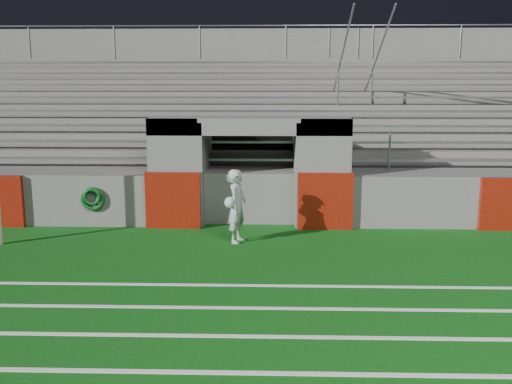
{
  "coord_description": "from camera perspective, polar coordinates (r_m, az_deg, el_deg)",
  "views": [
    {
      "loc": [
        0.54,
        -10.23,
        3.36
      ],
      "look_at": [
        0.2,
        1.8,
        1.1
      ],
      "focal_mm": 40.0,
      "sensor_mm": 36.0,
      "label": 1
    }
  ],
  "objects": [
    {
      "name": "hose_coil",
      "position": [
        14.09,
        -16.02,
        -0.62
      ],
      "size": [
        0.58,
        0.14,
        0.58
      ],
      "color": "#0D4118",
      "rests_on": "ground"
    },
    {
      "name": "stadium_structure",
      "position": [
        18.3,
        -0.07,
        4.78
      ],
      "size": [
        26.0,
        8.48,
        5.42
      ],
      "color": "#5B5956",
      "rests_on": "ground"
    },
    {
      "name": "goalkeeper_with_ball",
      "position": [
        12.27,
        -1.9,
        -1.4
      ],
      "size": [
        0.53,
        0.66,
        1.59
      ],
      "color": "#A9ADB2",
      "rests_on": "ground"
    },
    {
      "name": "ground",
      "position": [
        10.78,
        -1.35,
        -7.53
      ],
      "size": [
        90.0,
        90.0,
        0.0
      ],
      "primitive_type": "plane",
      "color": "#0B460E",
      "rests_on": "ground"
    }
  ]
}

